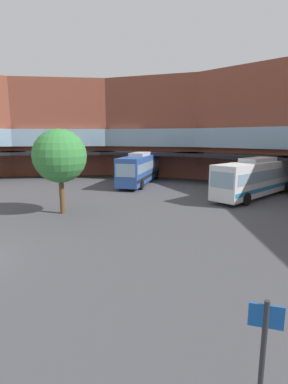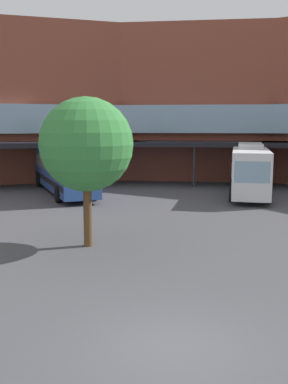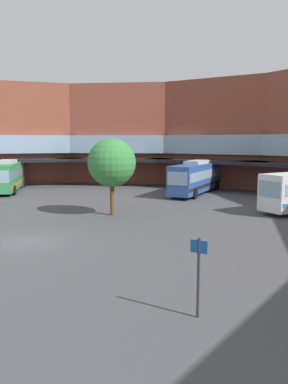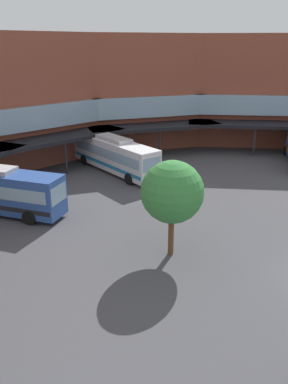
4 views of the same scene
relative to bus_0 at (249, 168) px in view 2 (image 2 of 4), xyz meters
name	(u,v)px [view 2 (image 2 of 4)]	position (x,y,z in m)	size (l,w,h in m)	color
ground_plane	(173,346)	(-4.14, -24.38, -1.88)	(117.48, 117.48, 0.00)	#47474C
station_building	(194,101)	(-4.14, -1.74, 4.80)	(74.90, 36.54, 13.87)	brown
bus_0	(249,168)	(0.00, 0.00, 0.00)	(3.45, 12.55, 3.72)	white
bus_3	(63,167)	(-13.75, -1.60, 0.04)	(7.97, 11.87, 3.80)	#2D519E
plaza_tree	(86,145)	(-8.25, -16.01, 2.39)	(3.89, 3.89, 6.24)	brown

